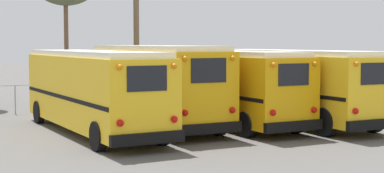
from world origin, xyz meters
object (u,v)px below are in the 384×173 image
Objects in this scene: school_bus_1 at (154,83)px; utility_pole at (136,23)px; school_bus_2 at (219,84)px; school_bus_3 at (289,83)px; school_bus_0 at (93,89)px.

utility_pole reaches higher than school_bus_1.
school_bus_3 is at bearing -21.20° from school_bus_2.
school_bus_0 is 1.16× the size of utility_pole.
utility_pole is (2.87, 9.58, 2.77)m from school_bus_1.
school_bus_0 is 0.97× the size of school_bus_3.
school_bus_3 is at bearing -14.86° from school_bus_1.
school_bus_2 is 1.19× the size of utility_pole.
school_bus_0 is 5.70m from school_bus_2.
school_bus_1 is at bearing 15.31° from school_bus_0.
school_bus_2 is 10.40m from utility_pole.
school_bus_2 is at bearing 158.80° from school_bus_3.
school_bus_0 reaches higher than school_bus_2.
school_bus_0 reaches higher than school_bus_3.
utility_pole is at bearing 73.31° from school_bus_1.
school_bus_3 is 11.80m from utility_pole.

